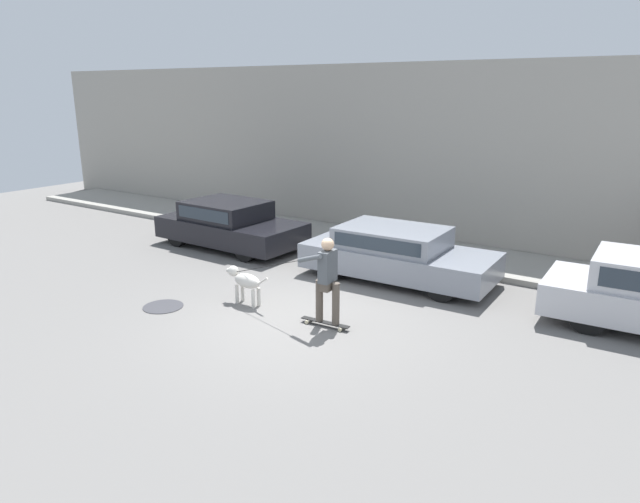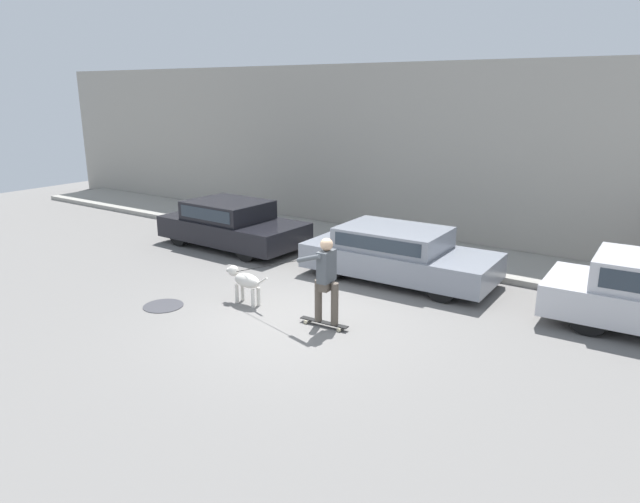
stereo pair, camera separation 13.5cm
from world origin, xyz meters
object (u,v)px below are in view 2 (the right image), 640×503
parked_car_0 (232,225)px  skateboarder (326,277)px  parked_car_1 (398,254)px  dog (245,280)px

parked_car_0 → skateboarder: (5.09, -3.07, 0.34)m
parked_car_1 → parked_car_0: bearing=178.4°
parked_car_0 → parked_car_1: (4.93, -0.00, -0.01)m
parked_car_1 → dog: parked_car_1 is taller
parked_car_1 → skateboarder: (0.17, -3.06, 0.36)m
parked_car_0 → skateboarder: size_ratio=1.48×
parked_car_0 → parked_car_1: bearing=1.5°
parked_car_1 → dog: bearing=-122.2°
parked_car_1 → skateboarder: 3.09m
dog → parked_car_1: bearing=-116.5°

